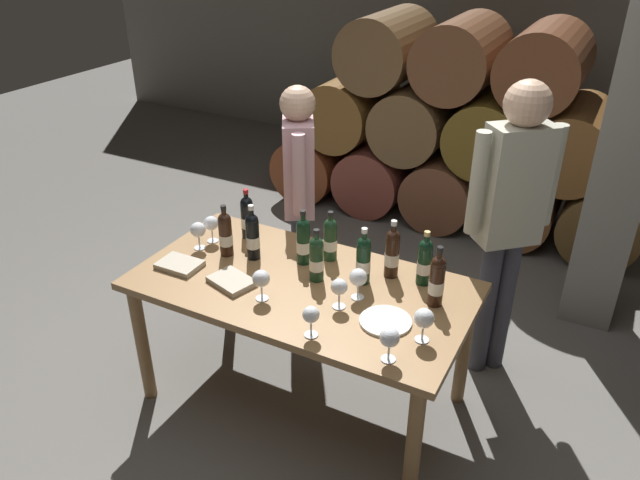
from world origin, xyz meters
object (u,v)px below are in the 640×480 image
wine_glass_2 (339,288)px  wine_glass_7 (211,224)px  wine_glass_5 (358,278)px  wine_bottle_1 (425,261)px  wine_bottle_3 (437,280)px  wine_glass_3 (424,319)px  wine_glass_6 (261,279)px  dining_table (302,298)px  taster_seated_left (299,187)px  wine_glass_0 (198,230)px  leather_ledger (180,265)px  wine_bottle_9 (330,239)px  wine_glass_4 (311,315)px  wine_bottle_4 (253,236)px  serving_plate (386,321)px  wine_bottle_6 (363,259)px  wine_bottle_8 (392,253)px  wine_glass_1 (390,338)px  wine_bottle_7 (226,234)px  sommelier_presenting (510,208)px  wine_bottle_5 (247,217)px  tasting_notebook (232,281)px  wine_bottle_0 (317,258)px  wine_bottle_2 (303,241)px

wine_glass_2 → wine_glass_7: size_ratio=0.98×
wine_glass_5 → wine_glass_7: 0.97m
wine_bottle_1 → wine_glass_5: (-0.23, -0.27, -0.01)m
wine_bottle_3 → wine_glass_3: 0.29m
wine_glass_3 → wine_glass_6: size_ratio=1.03×
dining_table → wine_glass_2: 0.34m
taster_seated_left → wine_glass_7: bearing=-112.5°
wine_glass_0 → leather_ledger: (0.03, -0.21, -0.10)m
wine_bottle_9 → wine_glass_4: wine_bottle_9 is taller
wine_glass_4 → wine_glass_5: bearing=80.9°
dining_table → wine_bottle_4: 0.43m
wine_bottle_4 → serving_plate: bearing=-13.8°
wine_bottle_6 → wine_bottle_1: bearing=26.2°
wine_bottle_4 → wine_bottle_8: (0.72, 0.18, 0.00)m
leather_ledger → serving_plate: 1.14m
wine_glass_4 → serving_plate: bearing=43.3°
wine_bottle_1 → wine_glass_1: bearing=-83.5°
wine_glass_1 → wine_bottle_4: bearing=155.3°
wine_bottle_6 → wine_bottle_7: bearing=-173.2°
wine_bottle_7 → sommelier_presenting: 1.51m
wine_bottle_6 → wine_glass_4: (-0.02, -0.50, -0.02)m
dining_table → wine_bottle_5: wine_bottle_5 is taller
wine_bottle_1 → taster_seated_left: 1.05m
wine_glass_1 → taster_seated_left: taster_seated_left is taller
leather_ledger → serving_plate: size_ratio=0.92×
wine_bottle_7 → wine_glass_2: size_ratio=1.92×
wine_glass_7 → leather_ledger: size_ratio=0.71×
wine_bottle_6 → leather_ledger: (-0.91, -0.32, -0.12)m
wine_bottle_4 → wine_bottle_3: bearing=2.1°
wine_glass_7 → wine_glass_0: bearing=-98.4°
wine_glass_0 → serving_plate: wine_glass_0 is taller
wine_bottle_3 → tasting_notebook: bearing=-162.3°
wine_bottle_4 → taster_seated_left: 0.62m
dining_table → wine_glass_1: 0.73m
wine_bottle_3 → wine_bottle_7: wine_bottle_3 is taller
wine_bottle_0 → dining_table: bearing=-127.7°
wine_glass_6 → wine_glass_4: bearing=-21.8°
tasting_notebook → wine_glass_1: bearing=5.9°
wine_glass_0 → leather_ledger: 0.23m
wine_bottle_2 → wine_bottle_9: (0.11, 0.10, -0.01)m
serving_plate → sommelier_presenting: size_ratio=0.14×
dining_table → wine_bottle_7: size_ratio=5.78×
wine_glass_4 → wine_glass_5: wine_glass_5 is taller
wine_glass_6 → sommelier_presenting: (0.93, 0.96, 0.17)m
wine_bottle_5 → wine_bottle_3: bearing=-7.3°
wine_bottle_1 → sommelier_presenting: sommelier_presenting is taller
tasting_notebook → sommelier_presenting: (1.14, 0.92, 0.27)m
wine_bottle_5 → wine_glass_1: size_ratio=1.86×
wine_glass_3 → serving_plate: (-0.19, 0.04, -0.11)m
wine_bottle_3 → wine_glass_6: bearing=-155.1°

